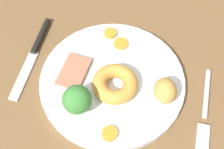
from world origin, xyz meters
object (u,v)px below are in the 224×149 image
(roast_potato_left, at_px, (165,91))
(fork, at_px, (205,111))
(yorkshire_pudding, at_px, (115,84))
(broccoli_floret, at_px, (77,100))
(knife, at_px, (35,50))
(dinner_plate, at_px, (112,80))
(carrot_coin_side, at_px, (110,33))
(carrot_coin_front, at_px, (122,44))
(carrot_coin_back, at_px, (110,134))
(meat_slice_main, at_px, (75,70))

(roast_potato_left, xyz_separation_m, fork, (-0.07, 0.01, -0.03))
(yorkshire_pudding, bearing_deg, broccoli_floret, 44.94)
(fork, distance_m, knife, 0.33)
(knife, bearing_deg, yorkshire_pudding, 73.40)
(dinner_plate, distance_m, carrot_coin_side, 0.10)
(dinner_plate, distance_m, carrot_coin_front, 0.08)
(carrot_coin_front, bearing_deg, dinner_plate, 87.41)
(carrot_coin_back, relative_size, fork, 0.17)
(fork, bearing_deg, carrot_coin_side, -121.17)
(carrot_coin_back, bearing_deg, broccoli_floret, -30.02)
(carrot_coin_back, bearing_deg, roast_potato_left, -131.38)
(carrot_coin_back, bearing_deg, carrot_coin_front, -85.40)
(carrot_coin_front, bearing_deg, yorkshire_pudding, 93.53)
(yorkshire_pudding, xyz_separation_m, roast_potato_left, (-0.08, -0.00, 0.01))
(carrot_coin_side, bearing_deg, dinner_plate, 103.72)
(meat_slice_main, xyz_separation_m, carrot_coin_back, (-0.09, 0.10, -0.00))
(yorkshire_pudding, relative_size, knife, 0.42)
(fork, xyz_separation_m, knife, (0.32, -0.06, 0.00))
(roast_potato_left, height_order, carrot_coin_back, roast_potato_left)
(dinner_plate, height_order, carrot_coin_side, carrot_coin_side)
(knife, bearing_deg, meat_slice_main, 69.78)
(carrot_coin_back, height_order, broccoli_floret, broccoli_floret)
(yorkshire_pudding, relative_size, fork, 0.51)
(carrot_coin_front, relative_size, carrot_coin_side, 1.15)
(meat_slice_main, xyz_separation_m, fork, (-0.23, 0.03, -0.01))
(yorkshire_pudding, bearing_deg, knife, -18.04)
(carrot_coin_front, distance_m, broccoli_floret, 0.15)
(knife, bearing_deg, fork, 80.68)
(yorkshire_pudding, xyz_separation_m, carrot_coin_back, (-0.01, 0.09, -0.01))
(dinner_plate, relative_size, carrot_coin_side, 10.71)
(fork, height_order, knife, knife)
(carrot_coin_front, height_order, knife, carrot_coin_front)
(carrot_coin_front, bearing_deg, meat_slice_main, 46.59)
(meat_slice_main, bearing_deg, fork, 173.69)
(roast_potato_left, bearing_deg, carrot_coin_front, -46.03)
(carrot_coin_back, bearing_deg, carrot_coin_side, -78.36)
(carrot_coin_side, distance_m, fork, 0.23)
(carrot_coin_back, bearing_deg, yorkshire_pudding, -84.22)
(meat_slice_main, xyz_separation_m, carrot_coin_front, (-0.07, -0.08, -0.00))
(roast_potato_left, bearing_deg, meat_slice_main, -6.43)
(yorkshire_pudding, xyz_separation_m, fork, (-0.16, 0.01, -0.02))
(dinner_plate, relative_size, knife, 1.38)
(dinner_plate, distance_m, carrot_coin_back, 0.11)
(dinner_plate, relative_size, carrot_coin_back, 10.05)
(roast_potato_left, relative_size, carrot_coin_side, 1.91)
(yorkshire_pudding, xyz_separation_m, carrot_coin_front, (0.01, -0.09, -0.01))
(carrot_coin_front, bearing_deg, knife, 13.89)
(meat_slice_main, bearing_deg, dinner_plate, 179.94)
(carrot_coin_front, height_order, carrot_coin_side, carrot_coin_side)
(roast_potato_left, relative_size, carrot_coin_back, 1.79)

